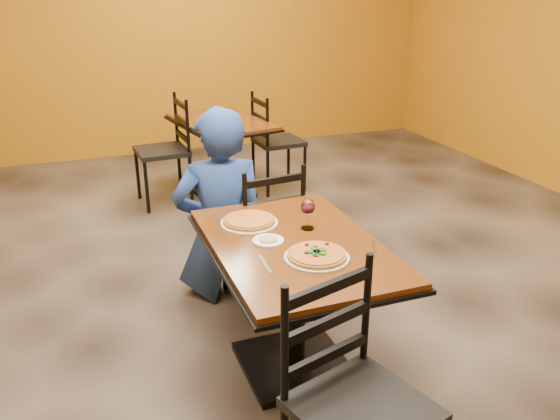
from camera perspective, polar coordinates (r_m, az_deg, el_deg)
name	(u,v)px	position (r m, az deg, el deg)	size (l,w,h in m)	color
floor	(264,319)	(3.64, -1.60, -10.81)	(7.00, 8.00, 0.01)	black
wall_back	(148,25)	(6.98, -13.03, 17.57)	(7.00, 0.01, 3.00)	#AF6D13
table_main	(295,276)	(2.95, 1.47, -6.64)	(0.83, 1.23, 0.75)	#64320F
table_second	(222,141)	(5.50, -5.81, 6.90)	(0.92, 1.21, 0.75)	#64320F
chair_main_near	(363,411)	(2.24, 8.24, -19.27)	(0.45, 0.45, 1.00)	black
chair_main_far	(262,231)	(3.68, -1.84, -2.08)	(0.43, 0.43, 0.94)	black
chair_second_left	(162,152)	(5.41, -11.72, 5.72)	(0.45, 0.45, 1.00)	black
chair_second_right	(279,142)	(5.69, -0.14, 6.80)	(0.44, 0.44, 0.97)	black
diner	(220,203)	(3.72, -6.01, 0.74)	(0.62, 0.41, 1.26)	navy
plate_main	(317,257)	(2.71, 3.70, -4.74)	(0.31, 0.31, 0.01)	white
pizza_main	(317,254)	(2.70, 3.70, -4.44)	(0.28, 0.28, 0.02)	maroon
plate_far	(249,223)	(3.08, -3.10, -1.28)	(0.31, 0.31, 0.01)	white
pizza_far	(249,220)	(3.07, -3.11, -1.01)	(0.28, 0.28, 0.02)	gold
side_plate	(268,241)	(2.87, -1.19, -3.07)	(0.16, 0.16, 0.01)	white
dip	(268,239)	(2.87, -1.19, -2.91)	(0.09, 0.09, 0.01)	tan
wine_glass	(308,213)	(2.99, 2.79, -0.28)	(0.08, 0.08, 0.18)	white
fork	(265,264)	(2.65, -1.52, -5.39)	(0.01, 0.19, 0.00)	silver
knife	(374,249)	(2.83, 9.37, -3.87)	(0.01, 0.21, 0.00)	silver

